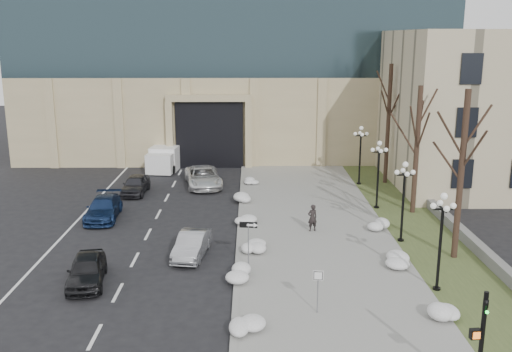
# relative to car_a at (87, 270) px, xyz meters

# --- Properties ---
(sidewalk) EXTENTS (9.00, 40.00, 0.12)m
(sidewalk) POSITION_rel_car_a_xyz_m (11.67, 6.97, -0.64)
(sidewalk) COLOR gray
(sidewalk) RESTS_ON ground
(curb) EXTENTS (0.30, 40.00, 0.14)m
(curb) POSITION_rel_car_a_xyz_m (7.17, 6.97, -0.63)
(curb) COLOR gray
(curb) RESTS_ON ground
(grass_strip) EXTENTS (4.00, 40.00, 0.10)m
(grass_strip) POSITION_rel_car_a_xyz_m (18.17, 6.97, -0.65)
(grass_strip) COLOR #3E4B25
(grass_strip) RESTS_ON ground
(stone_wall) EXTENTS (0.50, 30.00, 0.70)m
(stone_wall) POSITION_rel_car_a_xyz_m (20.17, 8.97, -0.35)
(stone_wall) COLOR slate
(stone_wall) RESTS_ON ground
(car_a) EXTENTS (2.28, 4.33, 1.41)m
(car_a) POSITION_rel_car_a_xyz_m (0.00, 0.00, 0.00)
(car_a) COLOR black
(car_a) RESTS_ON ground
(car_b) EXTENTS (1.92, 4.17, 1.32)m
(car_b) POSITION_rel_car_a_xyz_m (4.67, 3.45, -0.04)
(car_b) COLOR #9A9CA1
(car_b) RESTS_ON ground
(car_c) EXTENTS (2.24, 4.90, 1.39)m
(car_c) POSITION_rel_car_a_xyz_m (-1.72, 10.09, -0.01)
(car_c) COLOR navy
(car_c) RESTS_ON ground
(car_d) EXTENTS (3.57, 5.94, 1.54)m
(car_d) POSITION_rel_car_a_xyz_m (4.10, 18.20, 0.07)
(car_d) COLOR silver
(car_d) RESTS_ON ground
(car_e) EXTENTS (1.80, 4.19, 1.41)m
(car_e) POSITION_rel_car_a_xyz_m (-0.82, 16.14, 0.00)
(car_e) COLOR #302F35
(car_e) RESTS_ON ground
(pedestrian) EXTENTS (0.70, 0.57, 1.65)m
(pedestrian) POSITION_rel_car_a_xyz_m (11.55, 7.19, 0.24)
(pedestrian) COLOR black
(pedestrian) RESTS_ON sidewalk
(box_truck) EXTENTS (2.93, 6.80, 2.10)m
(box_truck) POSITION_rel_car_a_xyz_m (0.34, 24.86, 0.31)
(box_truck) COLOR silver
(box_truck) RESTS_ON ground
(one_way_sign) EXTENTS (0.94, 0.28, 2.53)m
(one_way_sign) POSITION_rel_car_a_xyz_m (7.87, 1.62, 1.38)
(one_way_sign) COLOR slate
(one_way_sign) RESTS_ON ground
(keep_sign) EXTENTS (0.44, 0.10, 2.03)m
(keep_sign) POSITION_rel_car_a_xyz_m (10.65, -3.30, 0.79)
(keep_sign) COLOR slate
(keep_sign) RESTS_ON ground
(traffic_signal) EXTENTS (0.65, 0.87, 3.82)m
(traffic_signal) POSITION_rel_car_a_xyz_m (15.13, -9.17, 1.20)
(traffic_signal) COLOR black
(traffic_signal) RESTS_ON ground
(snow_clump_b) EXTENTS (1.10, 1.60, 0.36)m
(snow_clump_b) POSITION_rel_car_a_xyz_m (7.60, -5.05, -0.40)
(snow_clump_b) COLOR white
(snow_clump_b) RESTS_ON sidewalk
(snow_clump_c) EXTENTS (1.10, 1.60, 0.36)m
(snow_clump_c) POSITION_rel_car_a_xyz_m (7.34, 0.24, -0.40)
(snow_clump_c) COLOR white
(snow_clump_c) RESTS_ON sidewalk
(snow_clump_d) EXTENTS (1.10, 1.60, 0.36)m
(snow_clump_d) POSITION_rel_car_a_xyz_m (7.86, 4.02, -0.40)
(snow_clump_d) COLOR white
(snow_clump_d) RESTS_ON sidewalk
(snow_clump_e) EXTENTS (1.10, 1.60, 0.36)m
(snow_clump_e) POSITION_rel_car_a_xyz_m (7.39, 8.76, -0.40)
(snow_clump_e) COLOR white
(snow_clump_e) RESTS_ON sidewalk
(snow_clump_f) EXTENTS (1.10, 1.60, 0.36)m
(snow_clump_f) POSITION_rel_car_a_xyz_m (7.54, 13.60, -0.40)
(snow_clump_f) COLOR white
(snow_clump_f) RESTS_ON sidewalk
(snow_clump_g) EXTENTS (1.10, 1.60, 0.36)m
(snow_clump_g) POSITION_rel_car_a_xyz_m (7.80, 18.52, -0.40)
(snow_clump_g) COLOR white
(snow_clump_g) RESTS_ON sidewalk
(snow_clump_h) EXTENTS (1.10, 1.60, 0.36)m
(snow_clump_h) POSITION_rel_car_a_xyz_m (15.93, -4.11, -0.40)
(snow_clump_h) COLOR white
(snow_clump_h) RESTS_ON sidewalk
(snow_clump_i) EXTENTS (1.10, 1.60, 0.36)m
(snow_clump_i) POSITION_rel_car_a_xyz_m (15.48, 1.86, -0.40)
(snow_clump_i) COLOR white
(snow_clump_i) RESTS_ON sidewalk
(snow_clump_j) EXTENTS (1.10, 1.60, 0.36)m
(snow_clump_j) POSITION_rel_car_a_xyz_m (15.63, 7.49, -0.40)
(snow_clump_j) COLOR white
(snow_clump_j) RESTS_ON sidewalk
(lamppost_a) EXTENTS (1.18, 1.18, 4.76)m
(lamppost_a) POSITION_rel_car_a_xyz_m (16.47, -1.03, 2.37)
(lamppost_a) COLOR black
(lamppost_a) RESTS_ON ground
(lamppost_b) EXTENTS (1.18, 1.18, 4.76)m
(lamppost_b) POSITION_rel_car_a_xyz_m (16.47, 5.47, 2.37)
(lamppost_b) COLOR black
(lamppost_b) RESTS_ON ground
(lamppost_c) EXTENTS (1.18, 1.18, 4.76)m
(lamppost_c) POSITION_rel_car_a_xyz_m (16.47, 11.97, 2.37)
(lamppost_c) COLOR black
(lamppost_c) RESTS_ON ground
(lamppost_d) EXTENTS (1.18, 1.18, 4.76)m
(lamppost_d) POSITION_rel_car_a_xyz_m (16.47, 18.47, 2.37)
(lamppost_d) COLOR black
(lamppost_d) RESTS_ON ground
(tree_near) EXTENTS (3.20, 3.20, 9.00)m
(tree_near) POSITION_rel_car_a_xyz_m (18.67, 2.97, 5.13)
(tree_near) COLOR black
(tree_near) RESTS_ON ground
(tree_mid) EXTENTS (3.20, 3.20, 8.50)m
(tree_mid) POSITION_rel_car_a_xyz_m (18.67, 10.97, 4.80)
(tree_mid) COLOR black
(tree_mid) RESTS_ON ground
(tree_far) EXTENTS (3.20, 3.20, 9.50)m
(tree_far) POSITION_rel_car_a_xyz_m (18.67, 18.97, 5.45)
(tree_far) COLOR black
(tree_far) RESTS_ON ground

